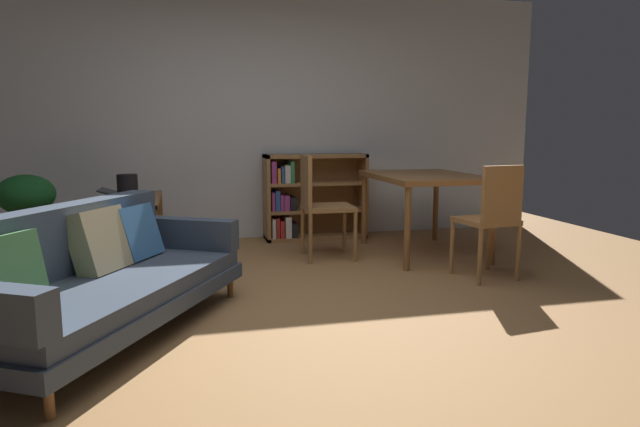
% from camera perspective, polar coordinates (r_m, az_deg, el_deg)
% --- Properties ---
extents(ground_plane, '(8.16, 8.16, 0.00)m').
position_cam_1_polar(ground_plane, '(3.78, -2.20, -10.02)').
color(ground_plane, '#9E7042').
extents(back_wall_panel, '(6.80, 0.10, 2.70)m').
position_cam_1_polar(back_wall_panel, '(6.25, -7.32, 9.88)').
color(back_wall_panel, silver).
rests_on(back_wall_panel, ground_plane).
extents(fabric_couch, '(1.70, 2.11, 0.76)m').
position_cam_1_polar(fabric_couch, '(3.57, -22.18, -5.75)').
color(fabric_couch, brown).
rests_on(fabric_couch, ground_plane).
extents(media_console, '(0.39, 1.14, 0.59)m').
position_cam_1_polar(media_console, '(5.33, -17.98, -1.75)').
color(media_console, brown).
rests_on(media_console, ground_plane).
extents(open_laptop, '(0.45, 0.34, 0.08)m').
position_cam_1_polar(open_laptop, '(5.37, -18.95, 1.81)').
color(open_laptop, '#333338').
rests_on(open_laptop, media_console).
extents(desk_speaker, '(0.17, 0.17, 0.23)m').
position_cam_1_polar(desk_speaker, '(5.05, -19.01, 2.49)').
color(desk_speaker, black).
rests_on(desk_speaker, media_console).
extents(potted_floor_plant, '(0.54, 0.52, 0.82)m').
position_cam_1_polar(potted_floor_plant, '(5.44, -27.73, 0.79)').
color(potted_floor_plant, '#9E9389').
rests_on(potted_floor_plant, ground_plane).
extents(dining_table, '(0.92, 1.27, 0.78)m').
position_cam_1_polar(dining_table, '(5.47, 10.56, 3.15)').
color(dining_table, brown).
rests_on(dining_table, ground_plane).
extents(dining_chair_near, '(0.47, 0.46, 0.97)m').
position_cam_1_polar(dining_chair_near, '(5.19, -0.03, 1.30)').
color(dining_chair_near, olive).
rests_on(dining_chair_near, ground_plane).
extents(dining_chair_far, '(0.45, 0.46, 0.93)m').
position_cam_1_polar(dining_chair_far, '(4.66, 17.09, -0.19)').
color(dining_chair_far, olive).
rests_on(dining_chair_far, ground_plane).
extents(bookshelf, '(1.12, 0.36, 0.93)m').
position_cam_1_polar(bookshelf, '(6.20, -1.30, 1.66)').
color(bookshelf, olive).
rests_on(bookshelf, ground_plane).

